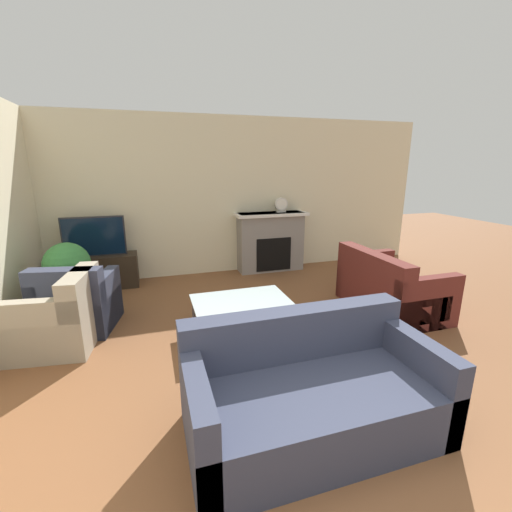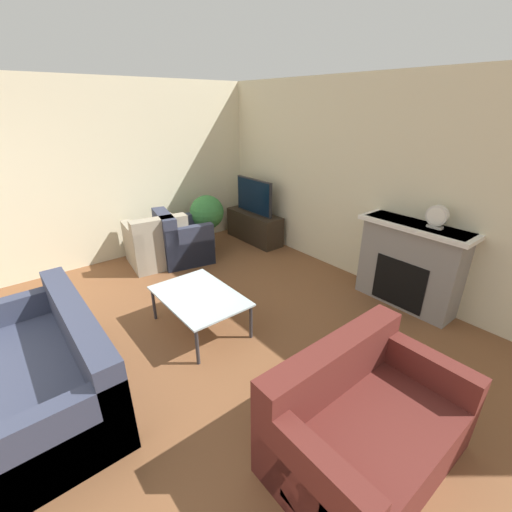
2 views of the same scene
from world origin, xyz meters
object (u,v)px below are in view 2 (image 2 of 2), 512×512
couch_loveseat (362,425)px  coffee_table (199,298)px  couch_sectional (46,374)px  armchair_accent (182,242)px  armchair_by_window (157,245)px  mantel_clock (437,216)px  potted_plant (207,214)px  tv (254,196)px

couch_loveseat → coffee_table: couch_loveseat is taller
couch_sectional → armchair_accent: (-1.91, 2.26, 0.02)m
armchair_accent → coffee_table: (1.80, -0.73, 0.09)m
armchair_by_window → mantel_clock: mantel_clock is taller
armchair_by_window → potted_plant: size_ratio=0.99×
tv → couch_loveseat: tv is taller
armchair_accent → coffee_table: bearing=169.7°
coffee_table → potted_plant: 2.40m
couch_loveseat → armchair_accent: (-3.86, 0.64, 0.01)m
armchair_by_window → potted_plant: (-0.05, 0.97, 0.31)m
couch_loveseat → tv: bearing=61.2°
tv → armchair_by_window: tv is taller
couch_loveseat → mantel_clock: mantel_clock is taller
tv → armchair_accent: (-0.06, -1.45, -0.53)m
couch_sectional → coffee_table: bearing=94.2°
tv → armchair_accent: 1.54m
couch_loveseat → armchair_accent: size_ratio=1.48×
tv → couch_sectional: bearing=-63.4°
armchair_by_window → coffee_table: size_ratio=0.85×
couch_loveseat → couch_sectional: bearing=129.8°
couch_loveseat → armchair_by_window: bearing=86.0°
armchair_by_window → potted_plant: potted_plant is taller
potted_plant → coffee_table: bearing=-34.0°
couch_sectional → armchair_by_window: 2.79m
couch_sectional → armchair_accent: same height
armchair_accent → mantel_clock: mantel_clock is taller
armchair_accent → potted_plant: size_ratio=0.99×
couch_loveseat → potted_plant: size_ratio=1.46×
couch_sectional → potted_plant: (-2.10, 2.87, 0.33)m
armchair_by_window → potted_plant: 1.02m
armchair_accent → coffee_table: size_ratio=0.86×
armchair_accent → coffee_table: 1.95m
tv → potted_plant: size_ratio=0.97×
couch_loveseat → armchair_accent: bearing=80.5°
mantel_clock → couch_sectional: bearing=-108.1°
potted_plant → armchair_by_window: bearing=-86.9°
armchair_by_window → armchair_accent: same height
armchair_by_window → mantel_clock: 3.91m
armchair_accent → tv: bearing=-80.5°
tv → coffee_table: tv is taller
couch_sectional → potted_plant: size_ratio=1.93×
coffee_table → tv: bearing=128.7°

